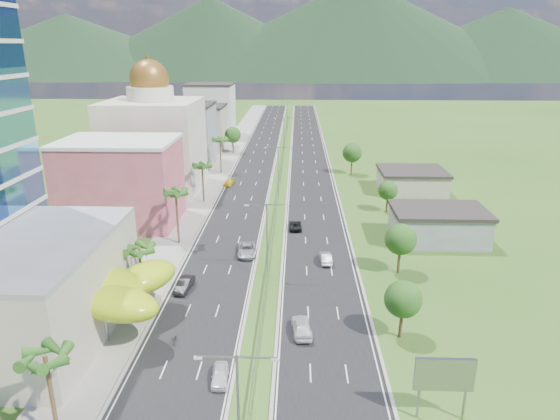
# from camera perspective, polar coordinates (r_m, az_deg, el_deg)

# --- Properties ---
(ground) EXTENTS (500.00, 500.00, 0.00)m
(ground) POSITION_cam_1_polar(r_m,az_deg,el_deg) (63.33, -2.00, -11.56)
(ground) COLOR #2D5119
(ground) RESTS_ON ground
(road_left) EXTENTS (11.00, 260.00, 0.04)m
(road_left) POSITION_cam_1_polar(r_m,az_deg,el_deg) (148.58, -2.53, 6.10)
(road_left) COLOR black
(road_left) RESTS_ON ground
(road_right) EXTENTS (11.00, 260.00, 0.04)m
(road_right) POSITION_cam_1_polar(r_m,az_deg,el_deg) (148.17, 3.30, 6.06)
(road_right) COLOR black
(road_right) RESTS_ON ground
(sidewalk_left) EXTENTS (7.00, 260.00, 0.12)m
(sidewalk_left) POSITION_cam_1_polar(r_m,az_deg,el_deg) (149.62, -6.18, 6.12)
(sidewalk_left) COLOR gray
(sidewalk_left) RESTS_ON ground
(median_guardrail) EXTENTS (0.10, 216.06, 0.76)m
(median_guardrail) POSITION_cam_1_polar(r_m,az_deg,el_deg) (130.51, 0.16, 4.66)
(median_guardrail) COLOR gray
(median_guardrail) RESTS_ON ground
(streetlight_median_a) EXTENTS (6.04, 0.25, 11.00)m
(streetlight_median_a) POSITION_cam_1_polar(r_m,az_deg,el_deg) (38.96, -4.81, -21.32)
(streetlight_median_a) COLOR gray
(streetlight_median_a) RESTS_ON ground
(streetlight_median_b) EXTENTS (6.04, 0.25, 11.00)m
(streetlight_median_b) POSITION_cam_1_polar(r_m,az_deg,el_deg) (69.45, -1.50, -2.58)
(streetlight_median_b) COLOR gray
(streetlight_median_b) RESTS_ON ground
(streetlight_median_c) EXTENTS (6.04, 0.25, 11.00)m
(streetlight_median_c) POSITION_cam_1_polar(r_m,az_deg,el_deg) (107.71, -0.22, 5.05)
(streetlight_median_c) COLOR gray
(streetlight_median_c) RESTS_ON ground
(streetlight_median_d) EXTENTS (6.04, 0.25, 11.00)m
(streetlight_median_d) POSITION_cam_1_polar(r_m,az_deg,el_deg) (151.83, 0.44, 8.97)
(streetlight_median_d) COLOR gray
(streetlight_median_d) RESTS_ON ground
(streetlight_median_e) EXTENTS (6.04, 0.25, 11.00)m
(streetlight_median_e) POSITION_cam_1_polar(r_m,az_deg,el_deg) (196.35, 0.81, 11.12)
(streetlight_median_e) COLOR gray
(streetlight_median_e) RESTS_ON ground
(lime_canopy) EXTENTS (18.00, 15.00, 7.40)m
(lime_canopy) POSITION_cam_1_polar(r_m,az_deg,el_deg) (62.14, -21.26, -8.32)
(lime_canopy) COLOR #9FBE12
(lime_canopy) RESTS_ON ground
(pink_shophouse) EXTENTS (20.00, 15.00, 15.00)m
(pink_shophouse) POSITION_cam_1_polar(r_m,az_deg,el_deg) (95.56, -17.71, 2.90)
(pink_shophouse) COLOR #B54A59
(pink_shophouse) RESTS_ON ground
(domed_building) EXTENTS (20.00, 20.00, 28.70)m
(domed_building) POSITION_cam_1_polar(r_m,az_deg,el_deg) (116.10, -14.20, 7.79)
(domed_building) COLOR #BCB29C
(domed_building) RESTS_ON ground
(midrise_grey) EXTENTS (16.00, 15.00, 16.00)m
(midrise_grey) POSITION_cam_1_polar(r_m,az_deg,el_deg) (140.27, -10.95, 8.38)
(midrise_grey) COLOR gray
(midrise_grey) RESTS_ON ground
(midrise_beige) EXTENTS (16.00, 15.00, 13.00)m
(midrise_beige) POSITION_cam_1_polar(r_m,az_deg,el_deg) (161.74, -9.22, 9.23)
(midrise_beige) COLOR #B0A791
(midrise_beige) RESTS_ON ground
(midrise_white) EXTENTS (16.00, 15.00, 18.00)m
(midrise_white) POSITION_cam_1_polar(r_m,az_deg,el_deg) (183.79, -7.90, 11.16)
(midrise_white) COLOR silver
(midrise_white) RESTS_ON ground
(billboard) EXTENTS (5.20, 0.35, 6.20)m
(billboard) POSITION_cam_1_polar(r_m,az_deg,el_deg) (47.48, 18.28, -17.60)
(billboard) COLOR gray
(billboard) RESTS_ON ground
(shed_near) EXTENTS (15.00, 10.00, 5.00)m
(shed_near) POSITION_cam_1_polar(r_m,az_deg,el_deg) (88.18, 17.63, -1.78)
(shed_near) COLOR gray
(shed_near) RESTS_ON ground
(shed_far) EXTENTS (14.00, 12.00, 4.40)m
(shed_far) POSITION_cam_1_polar(r_m,az_deg,el_deg) (116.52, 14.81, 3.16)
(shed_far) COLOR #B0A791
(shed_far) RESTS_ON ground
(palm_tree_a) EXTENTS (3.60, 3.60, 9.10)m
(palm_tree_a) POSITION_cam_1_polar(r_m,az_deg,el_deg) (44.84, -25.22, -15.31)
(palm_tree_a) COLOR #47301C
(palm_tree_a) RESTS_ON ground
(palm_tree_b) EXTENTS (3.60, 3.60, 8.10)m
(palm_tree_b) POSITION_cam_1_polar(r_m,az_deg,el_deg) (64.84, -15.79, -4.59)
(palm_tree_b) COLOR #47301C
(palm_tree_b) RESTS_ON ground
(palm_tree_c) EXTENTS (3.60, 3.60, 9.60)m
(palm_tree_c) POSITION_cam_1_polar(r_m,az_deg,el_deg) (82.49, -11.82, 1.73)
(palm_tree_c) COLOR #47301C
(palm_tree_c) RESTS_ON ground
(palm_tree_d) EXTENTS (3.60, 3.60, 8.60)m
(palm_tree_d) POSITION_cam_1_polar(r_m,az_deg,el_deg) (104.44, -8.89, 4.85)
(palm_tree_d) COLOR #47301C
(palm_tree_d) RESTS_ON ground
(palm_tree_e) EXTENTS (3.60, 3.60, 9.40)m
(palm_tree_e) POSITION_cam_1_polar(r_m,az_deg,el_deg) (128.38, -6.87, 7.81)
(palm_tree_e) COLOR #47301C
(palm_tree_e) RESTS_ON ground
(leafy_tree_lfar) EXTENTS (4.90, 4.90, 8.05)m
(leafy_tree_lfar) POSITION_cam_1_polar(r_m,az_deg,el_deg) (153.23, -5.43, 8.54)
(leafy_tree_lfar) COLOR #47301C
(leafy_tree_lfar) RESTS_ON ground
(leafy_tree_ra) EXTENTS (4.20, 4.20, 6.90)m
(leafy_tree_ra) POSITION_cam_1_polar(r_m,az_deg,el_deg) (57.75, 13.88, -9.88)
(leafy_tree_ra) COLOR #47301C
(leafy_tree_ra) RESTS_ON ground
(leafy_tree_rb) EXTENTS (4.55, 4.55, 7.47)m
(leafy_tree_rb) POSITION_cam_1_polar(r_m,az_deg,el_deg) (73.30, 13.63, -3.28)
(leafy_tree_rb) COLOR #47301C
(leafy_tree_rb) RESTS_ON ground
(leafy_tree_rc) EXTENTS (3.85, 3.85, 6.33)m
(leafy_tree_rc) POSITION_cam_1_polar(r_m,az_deg,el_deg) (100.18, 12.24, 2.19)
(leafy_tree_rc) COLOR #47301C
(leafy_tree_rc) RESTS_ON ground
(leafy_tree_rd) EXTENTS (4.90, 4.90, 8.05)m
(leafy_tree_rd) POSITION_cam_1_polar(r_m,az_deg,el_deg) (128.17, 8.25, 6.49)
(leafy_tree_rd) COLOR #47301C
(leafy_tree_rd) RESTS_ON ground
(mountain_ridge) EXTENTS (860.00, 140.00, 90.00)m
(mountain_ridge) POSITION_cam_1_polar(r_m,az_deg,el_deg) (508.80, 8.59, 14.64)
(mountain_ridge) COLOR black
(mountain_ridge) RESTS_ON ground
(car_white_near_left) EXTENTS (1.91, 4.08, 1.35)m
(car_white_near_left) POSITION_cam_1_polar(r_m,az_deg,el_deg) (51.98, -6.89, -18.22)
(car_white_near_left) COLOR silver
(car_white_near_left) RESTS_ON road_left
(car_dark_left) EXTENTS (2.15, 4.91, 1.57)m
(car_dark_left) POSITION_cam_1_polar(r_m,az_deg,el_deg) (69.25, -10.89, -8.36)
(car_dark_left) COLOR black
(car_dark_left) RESTS_ON road_left
(car_silver_mid_left) EXTENTS (3.14, 6.02, 1.62)m
(car_silver_mid_left) POSITION_cam_1_polar(r_m,az_deg,el_deg) (78.98, -3.83, -4.57)
(car_silver_mid_left) COLOR #A2A4A9
(car_silver_mid_left) RESTS_ON road_left
(car_yellow_far_left) EXTENTS (2.31, 4.65, 1.30)m
(car_yellow_far_left) POSITION_cam_1_polar(r_m,az_deg,el_deg) (118.40, -5.84, 3.16)
(car_yellow_far_left) COLOR gold
(car_yellow_far_left) RESTS_ON road_left
(car_white_near_right) EXTENTS (2.62, 5.42, 1.78)m
(car_white_near_right) POSITION_cam_1_polar(r_m,az_deg,el_deg) (58.67, 2.51, -13.15)
(car_white_near_right) COLOR silver
(car_white_near_right) RESTS_ON road_right
(car_silver_right) EXTENTS (1.83, 4.67, 1.51)m
(car_silver_right) POSITION_cam_1_polar(r_m,az_deg,el_deg) (76.47, 5.25, -5.45)
(car_silver_right) COLOR #ACAFB4
(car_silver_right) RESTS_ON road_right
(car_dark_far_right) EXTENTS (2.38, 4.85, 1.33)m
(car_dark_far_right) POSITION_cam_1_polar(r_m,az_deg,el_deg) (89.76, 1.76, -1.75)
(car_dark_far_right) COLOR black
(car_dark_far_right) RESTS_ON road_right
(motorcycle) EXTENTS (0.62, 1.78, 1.12)m
(motorcycle) POSITION_cam_1_polar(r_m,az_deg,el_deg) (58.37, -11.94, -14.14)
(motorcycle) COLOR black
(motorcycle) RESTS_ON road_left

